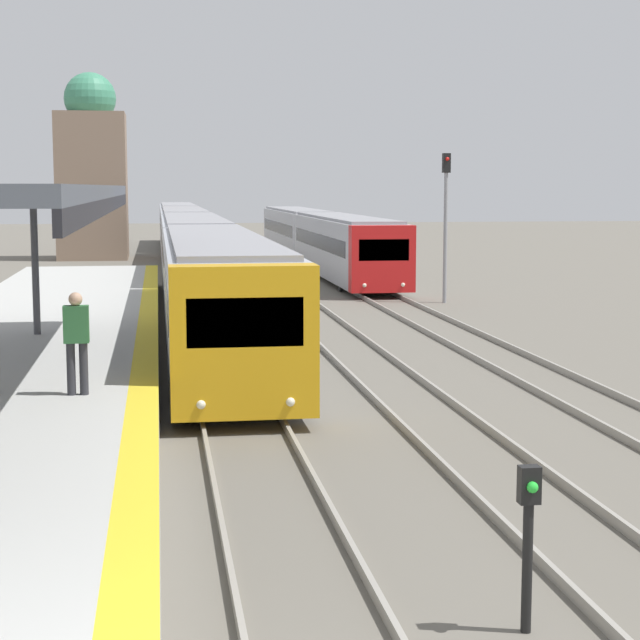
{
  "coord_description": "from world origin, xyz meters",
  "views": [
    {
      "loc": [
        -1.43,
        -6.14,
        4.23
      ],
      "look_at": [
        1.73,
        14.69,
        1.6
      ],
      "focal_mm": 60.0,
      "sensor_mm": 36.0,
      "label": 1
    }
  ],
  "objects_px": {
    "signal_post_near": "(528,529)",
    "signal_mast_far": "(446,210)",
    "train_near": "(188,240)",
    "person_on_platform": "(76,337)",
    "train_far": "(318,237)"
  },
  "relations": [
    {
      "from": "signal_post_near",
      "to": "signal_mast_far",
      "type": "distance_m",
      "value": 29.45
    },
    {
      "from": "signal_post_near",
      "to": "signal_mast_far",
      "type": "xyz_separation_m",
      "value": [
        6.95,
        28.52,
        2.37
      ]
    },
    {
      "from": "person_on_platform",
      "to": "signal_post_near",
      "type": "relative_size",
      "value": 1.02
    },
    {
      "from": "train_near",
      "to": "signal_mast_far",
      "type": "distance_m",
      "value": 16.63
    },
    {
      "from": "person_on_platform",
      "to": "signal_mast_far",
      "type": "xyz_separation_m",
      "value": [
        11.69,
        20.51,
        1.55
      ]
    },
    {
      "from": "person_on_platform",
      "to": "train_near",
      "type": "bearing_deg",
      "value": 85.43
    },
    {
      "from": "person_on_platform",
      "to": "train_far",
      "type": "relative_size",
      "value": 0.05
    },
    {
      "from": "signal_mast_far",
      "to": "train_far",
      "type": "bearing_deg",
      "value": 96.45
    },
    {
      "from": "train_near",
      "to": "train_far",
      "type": "bearing_deg",
      "value": 29.87
    },
    {
      "from": "signal_post_near",
      "to": "train_near",
      "type": "bearing_deg",
      "value": 92.67
    },
    {
      "from": "signal_post_near",
      "to": "signal_mast_far",
      "type": "height_order",
      "value": "signal_mast_far"
    },
    {
      "from": "train_near",
      "to": "signal_mast_far",
      "type": "xyz_separation_m",
      "value": [
        8.93,
        -13.92,
        1.71
      ]
    },
    {
      "from": "signal_mast_far",
      "to": "person_on_platform",
      "type": "bearing_deg",
      "value": -119.67
    },
    {
      "from": "train_near",
      "to": "train_far",
      "type": "height_order",
      "value": "train_near"
    },
    {
      "from": "train_near",
      "to": "person_on_platform",
      "type": "bearing_deg",
      "value": -94.57
    }
  ]
}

